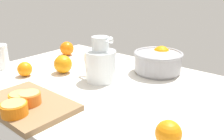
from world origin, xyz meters
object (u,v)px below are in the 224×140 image
juice_pitcher (100,66)px  orange_half_2 (30,98)px  fruit_bowl (157,61)px  orange_half_1 (14,109)px  loose_orange_0 (67,48)px  juice_glass (0,58)px  loose_orange_3 (168,133)px  loose_orange_4 (97,58)px  loose_orange_1 (25,69)px  orange_half_0 (20,99)px  loose_orange_2 (63,64)px  cutting_board (28,105)px

juice_pitcher → orange_half_2: 33.68cm
fruit_bowl → orange_half_1: fruit_bowl is taller
orange_half_2 → loose_orange_0: loose_orange_0 is taller
juice_pitcher → juice_glass: 51.00cm
loose_orange_3 → loose_orange_4: 67.98cm
orange_half_2 → loose_orange_4: bearing=106.4°
loose_orange_3 → loose_orange_4: size_ratio=0.84×
loose_orange_3 → loose_orange_1: bearing=176.1°
juice_pitcher → orange_half_2: bearing=-91.1°
orange_half_1 → loose_orange_3: size_ratio=1.17×
loose_orange_1 → loose_orange_3: loose_orange_3 is taller
loose_orange_1 → loose_orange_4: size_ratio=0.80×
orange_half_1 → loose_orange_3: 44.98cm
fruit_bowl → juice_pitcher: 27.23cm
loose_orange_1 → loose_orange_0: bearing=108.7°
juice_glass → loose_orange_0: 36.09cm
orange_half_0 → loose_orange_3: 47.93cm
juice_glass → loose_orange_4: (32.90, 32.45, -1.12)cm
fruit_bowl → orange_half_1: bearing=-99.8°
orange_half_1 → loose_orange_2: loose_orange_2 is taller
loose_orange_4 → cutting_board: bearing=-75.7°
cutting_board → loose_orange_1: (-26.60, 16.10, 2.27)cm
orange_half_1 → cutting_board: bearing=122.9°
orange_half_0 → fruit_bowl: bearing=74.8°
cutting_board → orange_half_0: 3.55cm
orange_half_0 → loose_orange_2: size_ratio=0.87×
orange_half_0 → loose_orange_4: 50.61cm
orange_half_1 → loose_orange_0: 71.36cm
juice_pitcher → juice_glass: juice_pitcher is taller
orange_half_0 → loose_orange_1: bearing=145.2°
loose_orange_2 → loose_orange_3: 65.17cm
fruit_bowl → cutting_board: size_ratio=0.69×
fruit_bowl → loose_orange_3: fruit_bowl is taller
juice_pitcher → loose_orange_1: bearing=-149.1°
orange_half_1 → loose_orange_1: size_ratio=1.23×
fruit_bowl → juice_glass: 74.10cm
fruit_bowl → juice_pitcher: (-13.27, -23.75, 1.15)cm
juice_glass → loose_orange_1: 18.47cm
cutting_board → loose_orange_1: size_ratio=4.96×
cutting_board → loose_orange_0: 63.00cm
fruit_bowl → loose_orange_3: (29.93, -46.04, -1.96)cm
orange_half_1 → loose_orange_0: loose_orange_0 is taller
orange_half_2 → juice_glass: bearing=162.5°
juice_glass → loose_orange_0: (6.82, 35.41, -1.32)cm
cutting_board → loose_orange_1: 31.18cm
cutting_board → orange_half_2: 3.45cm
cutting_board → loose_orange_3: 47.10cm
cutting_board → loose_orange_2: (-16.86, 29.52, 3.18)cm
orange_half_0 → loose_orange_0: 64.42cm
cutting_board → orange_half_2: size_ratio=4.39×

